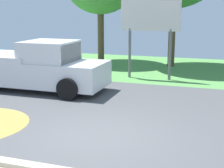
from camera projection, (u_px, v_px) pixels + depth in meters
The scene contains 3 objects.
ground_plane at pixel (129, 105), 10.89m from camera, with size 40.00×22.00×0.20m.
pickup_truck at pixel (39, 67), 12.65m from camera, with size 5.20×2.28×1.88m.
roadside_billboard at pixel (150, 20), 14.28m from camera, with size 2.60×0.12×3.50m.
Camera 1 is at (2.79, -7.15, 3.07)m, focal length 53.36 mm.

